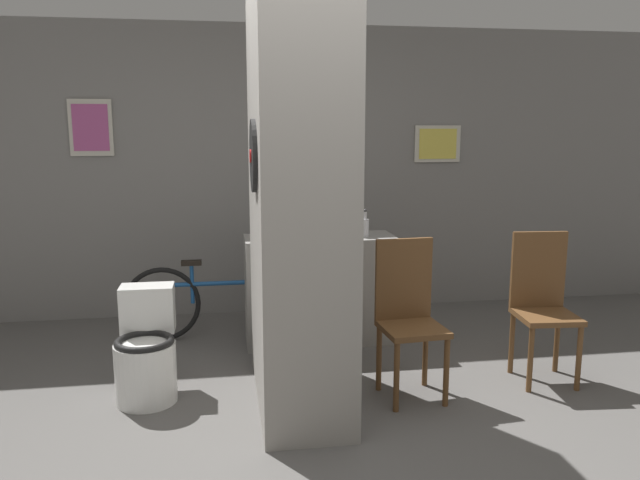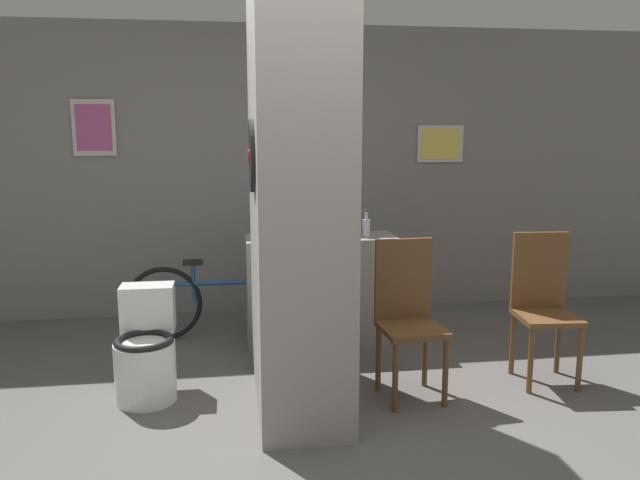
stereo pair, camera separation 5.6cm
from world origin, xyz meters
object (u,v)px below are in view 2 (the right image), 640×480
Objects in this scene: toilet at (146,353)px; chair_by_doorway at (543,302)px; bicycle at (225,300)px; bottle_tall at (351,221)px; chair_near_pillar at (408,313)px.

chair_by_doorway reaches higher than toilet.
bicycle is 1.21m from bottle_tall.
bottle_tall reaches higher than chair_near_pillar.
chair_by_doorway is at bearing 1.95° from chair_near_pillar.
chair_by_doorway reaches higher than bicycle.
toilet is at bearing 168.64° from chair_near_pillar.
toilet is 0.69× the size of chair_near_pillar.
bicycle is at bearing 127.80° from chair_near_pillar.
chair_by_doorway is (0.98, 0.11, 0.00)m from chair_near_pillar.
chair_near_pillar is (1.66, -0.20, 0.25)m from toilet.
toilet is 0.44× the size of bicycle.
toilet is at bearing -114.43° from bicycle.
bicycle is at bearing 156.51° from chair_by_doorway.
chair_by_doorway is (2.63, -0.08, 0.25)m from toilet.
bicycle is at bearing 65.57° from toilet.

